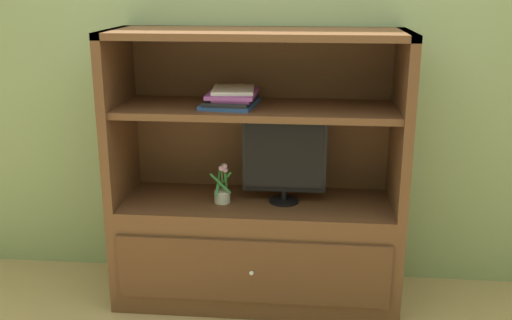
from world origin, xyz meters
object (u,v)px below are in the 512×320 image
(media_console, at_px, (257,218))
(potted_plant, at_px, (222,192))
(tv_monitor, at_px, (284,158))
(magazine_stack, at_px, (232,97))

(media_console, xyz_separation_m, potted_plant, (-0.18, -0.05, 0.17))
(media_console, relative_size, tv_monitor, 3.28)
(tv_monitor, height_order, magazine_stack, magazine_stack)
(media_console, relative_size, potted_plant, 7.03)
(potted_plant, bearing_deg, media_console, 15.61)
(media_console, height_order, tv_monitor, media_console)
(magazine_stack, bearing_deg, potted_plant, -144.81)
(media_console, bearing_deg, potted_plant, -164.39)
(potted_plant, bearing_deg, magazine_stack, 35.19)
(tv_monitor, bearing_deg, magazine_stack, 179.85)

